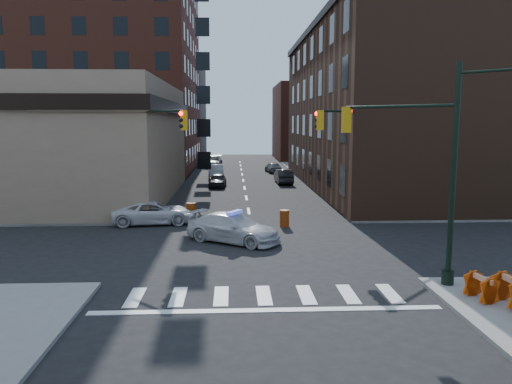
{
  "coord_description": "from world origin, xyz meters",
  "views": [
    {
      "loc": [
        -1.06,
        -23.64,
        6.07
      ],
      "look_at": [
        0.21,
        3.76,
        2.2
      ],
      "focal_mm": 35.0,
      "sensor_mm": 36.0,
      "label": 1
    }
  ],
  "objects": [
    {
      "name": "tree_ne_far",
      "position": [
        7.5,
        34.0,
        3.49
      ],
      "size": [
        3.0,
        3.0,
        4.85
      ],
      "color": "black",
      "rests_on": "sidewalk_ne"
    },
    {
      "name": "pedestrian_b",
      "position": [
        -12.7,
        7.28,
        1.0
      ],
      "size": [
        0.88,
        0.72,
        1.71
      ],
      "primitive_type": "imported",
      "rotation": [
        0.0,
        0.0,
        0.09
      ],
      "color": "#2A221C",
      "rests_on": "sidewalk_nw"
    },
    {
      "name": "parked_car_efar",
      "position": [
        3.79,
        36.32,
        0.64
      ],
      "size": [
        1.99,
        3.9,
        1.27
      ],
      "primitive_type": "imported",
      "rotation": [
        0.0,
        0.0,
        3.28
      ],
      "color": "gray",
      "rests_on": "ground"
    },
    {
      "name": "filler_ne",
      "position": [
        14.0,
        58.0,
        6.0
      ],
      "size": [
        16.0,
        16.0,
        12.0
      ],
      "primitive_type": "cube",
      "color": "#5F2B1E",
      "rests_on": "ground"
    },
    {
      "name": "tree_ne_near",
      "position": [
        7.5,
        26.0,
        3.49
      ],
      "size": [
        3.0,
        3.0,
        4.85
      ],
      "color": "black",
      "rests_on": "sidewalk_ne"
    },
    {
      "name": "filler_nw",
      "position": [
        -16.0,
        62.0,
        8.0
      ],
      "size": [
        20.0,
        18.0,
        16.0
      ],
      "primitive_type": "cube",
      "color": "brown",
      "rests_on": "ground"
    },
    {
      "name": "parked_car_wdeep",
      "position": [
        -3.74,
        43.36,
        0.78
      ],
      "size": [
        2.6,
        5.51,
        1.55
      ],
      "primitive_type": "imported",
      "rotation": [
        0.0,
        0.0,
        -0.08
      ],
      "color": "black",
      "rests_on": "ground"
    },
    {
      "name": "pedestrian_a",
      "position": [
        -7.04,
        6.17,
        1.08
      ],
      "size": [
        0.72,
        0.52,
        1.85
      ],
      "primitive_type": "imported",
      "rotation": [
        0.0,
        0.0,
        -0.12
      ],
      "color": "black",
      "rests_on": "sidewalk_nw"
    },
    {
      "name": "barricade_se_c",
      "position": [
        7.91,
        -8.5,
        0.63
      ],
      "size": [
        0.75,
        1.33,
        0.95
      ],
      "primitive_type": null,
      "rotation": [
        0.0,
        0.0,
        1.67
      ],
      "color": "#DB4D0A",
      "rests_on": "sidewalk_se"
    },
    {
      "name": "parked_car_enear",
      "position": [
        3.96,
        25.26,
        0.71
      ],
      "size": [
        1.61,
        4.33,
        1.41
      ],
      "primitive_type": "imported",
      "rotation": [
        0.0,
        0.0,
        3.17
      ],
      "color": "black",
      "rests_on": "ground"
    },
    {
      "name": "pedestrian_c",
      "position": [
        -12.48,
        9.04,
        1.02
      ],
      "size": [
        0.94,
        1.08,
        1.74
      ],
      "primitive_type": "imported",
      "rotation": [
        0.0,
        0.0,
        0.94
      ],
      "color": "#212532",
      "rests_on": "sidewalk_nw"
    },
    {
      "name": "parked_car_wfar",
      "position": [
        -2.92,
        30.13,
        0.75
      ],
      "size": [
        1.82,
        4.61,
        1.49
      ],
      "primitive_type": "imported",
      "rotation": [
        0.0,
        0.0,
        0.05
      ],
      "color": "#9C9EA5",
      "rests_on": "ground"
    },
    {
      "name": "pickup",
      "position": [
        -5.8,
        5.96,
        0.68
      ],
      "size": [
        5.17,
        2.89,
        1.37
      ],
      "primitive_type": "imported",
      "rotation": [
        0.0,
        0.0,
        1.7
      ],
      "color": "silver",
      "rests_on": "ground"
    },
    {
      "name": "barricade_se_a",
      "position": [
        7.2,
        -7.97,
        0.57
      ],
      "size": [
        0.76,
        1.21,
        0.84
      ],
      "primitive_type": null,
      "rotation": [
        0.0,
        0.0,
        1.76
      ],
      "color": "#C65409",
      "rests_on": "sidewalk_se"
    },
    {
      "name": "sidewalk_ne",
      "position": [
        23.0,
        32.75,
        0.07
      ],
      "size": [
        34.0,
        54.5,
        0.15
      ],
      "primitive_type": "cube",
      "color": "gray",
      "rests_on": "ground"
    },
    {
      "name": "signal_pole_ne",
      "position": [
        5.84,
        5.35,
        4.34
      ],
      "size": [
        3.67,
        3.58,
        8.0
      ],
      "rotation": [
        0.0,
        0.0,
        -2.36
      ],
      "color": "black",
      "rests_on": "sidewalk_ne"
    },
    {
      "name": "barricade_nw_b",
      "position": [
        -11.6,
        8.0,
        0.66
      ],
      "size": [
        1.43,
        0.85,
        1.01
      ],
      "primitive_type": null,
      "rotation": [
        0.0,
        0.0,
        -0.14
      ],
      "color": "#E24C0A",
      "rests_on": "sidewalk_nw"
    },
    {
      "name": "commercial_row_ne",
      "position": [
        13.0,
        22.5,
        7.0
      ],
      "size": [
        14.0,
        34.0,
        14.0
      ],
      "primitive_type": "cube",
      "color": "#462B1C",
      "rests_on": "ground"
    },
    {
      "name": "bank_building",
      "position": [
        -17.0,
        16.5,
        4.5
      ],
      "size": [
        22.0,
        22.0,
        9.0
      ],
      "primitive_type": "cube",
      "color": "#8B735B",
      "rests_on": "ground"
    },
    {
      "name": "sidewalk_nw",
      "position": [
        -23.0,
        32.75,
        0.07
      ],
      "size": [
        34.0,
        54.5,
        0.15
      ],
      "primitive_type": "cube",
      "color": "gray",
      "rests_on": "ground"
    },
    {
      "name": "signal_pole_se",
      "position": [
        6.04,
        -5.52,
        4.61
      ],
      "size": [
        5.4,
        5.27,
        8.0
      ],
      "rotation": [
        0.0,
        0.0,
        2.36
      ],
      "color": "black",
      "rests_on": "sidewalk_se"
    },
    {
      "name": "police_car",
      "position": [
        -1.06,
        1.2,
        0.73
      ],
      "size": [
        5.33,
        4.4,
        1.45
      ],
      "primitive_type": "imported",
      "rotation": [
        0.0,
        0.0,
        1.01
      ],
      "color": "silver",
      "rests_on": "ground"
    },
    {
      "name": "barrel_road",
      "position": [
        1.92,
        4.82,
        0.49
      ],
      "size": [
        0.58,
        0.58,
        0.98
      ],
      "primitive_type": "cylinder",
      "rotation": [
        0.0,
        0.0,
        0.06
      ],
      "color": "orange",
      "rests_on": "ground"
    },
    {
      "name": "ground",
      "position": [
        0.0,
        0.0,
        0.0
      ],
      "size": [
        140.0,
        140.0,
        0.0
      ],
      "primitive_type": "plane",
      "color": "black",
      "rests_on": "ground"
    },
    {
      "name": "barrel_bank",
      "position": [
        -3.67,
        6.99,
        0.55
      ],
      "size": [
        0.79,
        0.79,
        1.1
      ],
      "primitive_type": "cylinder",
      "rotation": [
        0.0,
        0.0,
        -0.35
      ],
      "color": "#DD520A",
      "rests_on": "ground"
    },
    {
      "name": "barricade_nw_a",
      "position": [
        -9.5,
        6.82,
        0.59
      ],
      "size": [
        1.28,
        0.86,
        0.88
      ],
      "primitive_type": null,
      "rotation": [
        0.0,
        0.0,
        -0.26
      ],
      "color": "red",
      "rests_on": "sidewalk_nw"
    },
    {
      "name": "signal_pole_nw",
      "position": [
        -5.85,
        5.34,
        4.34
      ],
      "size": [
        3.58,
        3.67,
        8.0
      ],
      "rotation": [
        0.0,
        0.0,
        -0.79
      ],
      "color": "black",
      "rests_on": "sidewalk_nw"
    },
    {
      "name": "parked_car_wnear",
      "position": [
        -2.5,
        22.85,
        0.64
      ],
      "size": [
        1.69,
        3.84,
        1.29
      ],
      "primitive_type": "imported",
      "rotation": [
        0.0,
        0.0,
        -0.05
      ],
      "color": "black",
      "rests_on": "ground"
    },
    {
      "name": "apartment_block",
      "position": [
        -18.5,
        40.0,
        12.0
      ],
      "size": [
        25.0,
        25.0,
        24.0
      ],
      "primitive_type": "cube",
      "color": "#5F2B1E",
      "rests_on": "ground"
    }
  ]
}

